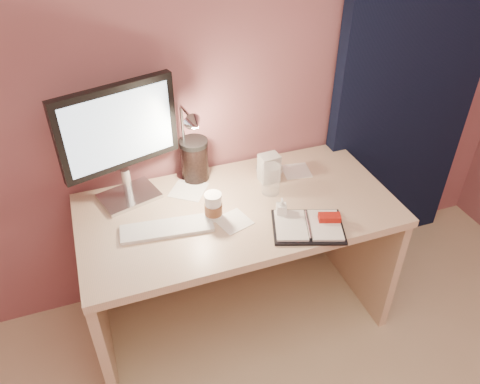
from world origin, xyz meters
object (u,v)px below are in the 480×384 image
object	(u,v)px
desk_lamp	(186,142)
lotion_bottle	(281,208)
desk	(233,235)
bowl	(269,171)
monitor	(118,135)
keyboard	(167,228)
product_box	(269,168)
dark_jar	(195,162)
planner	(310,225)
clear_cup	(271,179)
coffee_cup	(213,207)

from	to	relation	value
desk_lamp	lotion_bottle	bearing A→B (deg)	-50.91
desk	bowl	distance (m)	0.35
lotion_bottle	desk_lamp	distance (m)	0.50
monitor	desk	bearing A→B (deg)	-35.93
keyboard	product_box	world-z (taller)	product_box
desk	dark_jar	world-z (taller)	dark_jar
planner	bowl	bearing A→B (deg)	110.43
bowl	lotion_bottle	size ratio (longest dim) A/B	1.44
desk	planner	world-z (taller)	planner
clear_cup	desk	bearing A→B (deg)	173.80
coffee_cup	clear_cup	xyz separation A→B (m)	(0.30, 0.09, 0.01)
planner	coffee_cup	bearing A→B (deg)	170.14
lotion_bottle	product_box	world-z (taller)	product_box
planner	keyboard	bearing A→B (deg)	-179.13
keyboard	lotion_bottle	xyz separation A→B (m)	(0.48, -0.08, 0.04)
bowl	keyboard	bearing A→B (deg)	-157.42
keyboard	dark_jar	world-z (taller)	dark_jar
planner	lotion_bottle	size ratio (longest dim) A/B	3.78
monitor	lotion_bottle	world-z (taller)	monitor
monitor	coffee_cup	xyz separation A→B (m)	(0.32, -0.26, -0.27)
keyboard	clear_cup	xyz separation A→B (m)	(0.51, 0.10, 0.06)
desk	coffee_cup	bearing A→B (deg)	-139.09
planner	dark_jar	distance (m)	0.63
keyboard	bowl	distance (m)	0.60
bowl	product_box	bearing A→B (deg)	-117.06
monitor	lotion_bottle	distance (m)	0.75
keyboard	dark_jar	xyz separation A→B (m)	(0.21, 0.33, 0.08)
coffee_cup	dark_jar	distance (m)	0.32
lotion_bottle	keyboard	bearing A→B (deg)	170.99
lotion_bottle	product_box	xyz separation A→B (m)	(0.05, 0.27, 0.02)
keyboard	product_box	size ratio (longest dim) A/B	2.81
desk	bowl	bearing A→B (deg)	26.50
dark_jar	clear_cup	bearing A→B (deg)	-38.03
planner	coffee_cup	world-z (taller)	coffee_cup
monitor	product_box	bearing A→B (deg)	-23.55
monitor	bowl	distance (m)	0.74
planner	product_box	bearing A→B (deg)	113.41
lotion_bottle	product_box	distance (m)	0.28
monitor	bowl	bearing A→B (deg)	-20.18
keyboard	bowl	xyz separation A→B (m)	(0.56, 0.23, 0.01)
monitor	product_box	size ratio (longest dim) A/B	4.01
planner	coffee_cup	distance (m)	0.41
planner	product_box	size ratio (longest dim) A/B	2.57
clear_cup	product_box	world-z (taller)	clear_cup
product_box	desk_lamp	world-z (taller)	desk_lamp
monitor	desk_lamp	world-z (taller)	monitor
coffee_cup	product_box	size ratio (longest dim) A/B	0.91
lotion_bottle	coffee_cup	bearing A→B (deg)	162.25
coffee_cup	dark_jar	size ratio (longest dim) A/B	0.67
dark_jar	planner	bearing A→B (deg)	-55.74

